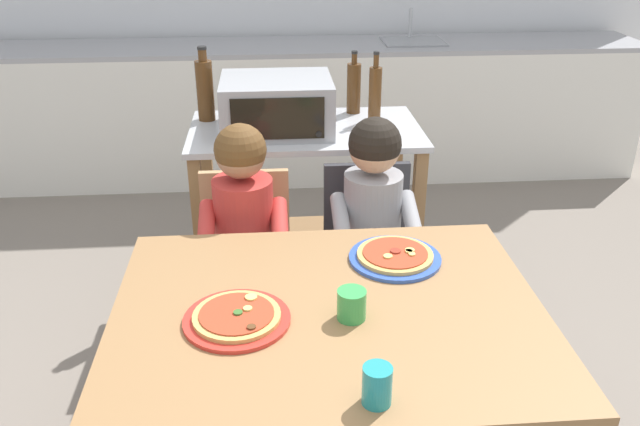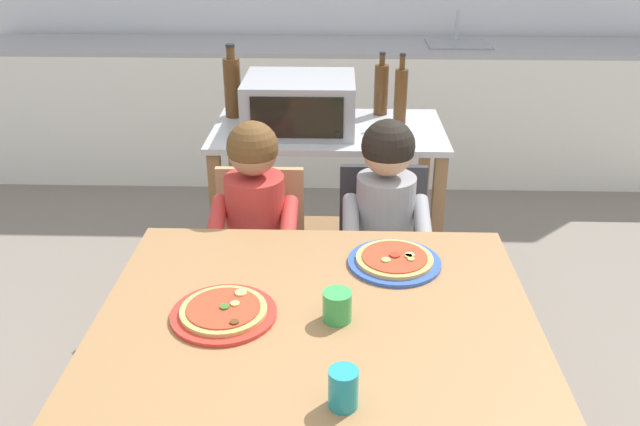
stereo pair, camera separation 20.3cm
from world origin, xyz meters
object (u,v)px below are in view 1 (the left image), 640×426
object	(u,v)px
kitchen_island_cart	(306,189)
bottle_dark_olive_oil	(205,89)
pizza_plate_blue_rimmed	(395,256)
drinking_cup_green	(352,305)
child_in_grey_shirt	(375,221)
drinking_cup_teal	(377,385)
toaster_oven	(277,105)
dining_chair_left	(247,261)
pizza_plate_red_rimmed	(237,318)
bottle_squat_spirits	(354,87)
child_in_red_shirt	(244,233)
dining_chair_right	(368,252)
bottle_slim_sauce	(375,93)
dining_table	(328,338)

from	to	relation	value
kitchen_island_cart	bottle_dark_olive_oil	xyz separation A→B (m)	(-0.43, 0.15, 0.43)
pizza_plate_blue_rimmed	drinking_cup_green	bearing A→B (deg)	-120.04
bottle_dark_olive_oil	child_in_grey_shirt	bearing A→B (deg)	-46.61
drinking_cup_teal	drinking_cup_green	bearing A→B (deg)	92.69
toaster_oven	kitchen_island_cart	bearing A→B (deg)	8.61
dining_chair_left	pizza_plate_red_rimmed	distance (m)	0.82
bottle_squat_spirits	pizza_plate_red_rimmed	bearing A→B (deg)	-108.89
pizza_plate_red_rimmed	pizza_plate_blue_rimmed	xyz separation A→B (m)	(0.48, 0.30, 0.00)
kitchen_island_cart	child_in_red_shirt	bearing A→B (deg)	-114.09
dining_chair_right	drinking_cup_teal	world-z (taller)	drinking_cup_teal
child_in_red_shirt	drinking_cup_green	bearing A→B (deg)	-65.01
bottle_slim_sauce	dining_chair_right	world-z (taller)	bottle_slim_sauce
kitchen_island_cart	bottle_slim_sauce	xyz separation A→B (m)	(0.31, 0.08, 0.42)
bottle_dark_olive_oil	drinking_cup_teal	world-z (taller)	bottle_dark_olive_oil
dining_chair_left	kitchen_island_cart	bearing A→B (deg)	60.57
dining_table	child_in_grey_shirt	world-z (taller)	child_in_grey_shirt
bottle_dark_olive_oil	drinking_cup_green	size ratio (longest dim) A/B	3.81
bottle_dark_olive_oil	bottle_slim_sauce	size ratio (longest dim) A/B	1.06
dining_table	pizza_plate_red_rimmed	distance (m)	0.28
toaster_oven	child_in_red_shirt	size ratio (longest dim) A/B	0.44
pizza_plate_red_rimmed	dining_table	bearing A→B (deg)	9.70
bottle_slim_sauce	pizza_plate_red_rimmed	size ratio (longest dim) A/B	1.05
bottle_slim_sauce	dining_chair_left	bearing A→B (deg)	-136.53
dining_table	bottle_slim_sauce	bearing A→B (deg)	75.91
dining_table	kitchen_island_cart	bearing A→B (deg)	89.60
kitchen_island_cart	bottle_squat_spirits	distance (m)	0.51
dining_chair_right	pizza_plate_red_rimmed	world-z (taller)	dining_chair_right
dining_chair_left	pizza_plate_red_rimmed	xyz separation A→B (m)	(0.00, -0.77, 0.27)
dining_table	pizza_plate_red_rimmed	xyz separation A→B (m)	(-0.25, -0.04, 0.11)
toaster_oven	dining_chair_right	bearing A→B (deg)	-49.53
dining_chair_left	pizza_plate_red_rimmed	world-z (taller)	dining_chair_left
bottle_dark_olive_oil	dining_chair_left	bearing A→B (deg)	-74.42
drinking_cup_green	dining_chair_left	bearing A→B (deg)	111.51
drinking_cup_green	bottle_squat_spirits	bearing A→B (deg)	82.72
bottle_squat_spirits	drinking_cup_teal	xyz separation A→B (m)	(-0.17, -1.78, -0.20)
dining_table	pizza_plate_blue_rimmed	size ratio (longest dim) A/B	4.14
dining_chair_left	child_in_grey_shirt	size ratio (longest dim) A/B	0.78
bottle_slim_sauce	child_in_grey_shirt	world-z (taller)	bottle_slim_sauce
dining_chair_right	kitchen_island_cart	bearing A→B (deg)	117.94
toaster_oven	pizza_plate_red_rimmed	world-z (taller)	toaster_oven
dining_chair_left	child_in_red_shirt	size ratio (longest dim) A/B	0.78
dining_table	dining_chair_right	size ratio (longest dim) A/B	1.48
bottle_dark_olive_oil	dining_table	world-z (taller)	bottle_dark_olive_oil
dining_table	child_in_red_shirt	distance (m)	0.66
dining_table	drinking_cup_green	xyz separation A→B (m)	(0.06, -0.05, 0.14)
bottle_squat_spirits	child_in_red_shirt	bearing A→B (deg)	-122.08
pizza_plate_blue_rimmed	drinking_cup_green	world-z (taller)	drinking_cup_green
pizza_plate_blue_rimmed	pizza_plate_red_rimmed	bearing A→B (deg)	-148.51
toaster_oven	drinking_cup_teal	distance (m)	1.58
bottle_slim_sauce	bottle_squat_spirits	bearing A→B (deg)	121.79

